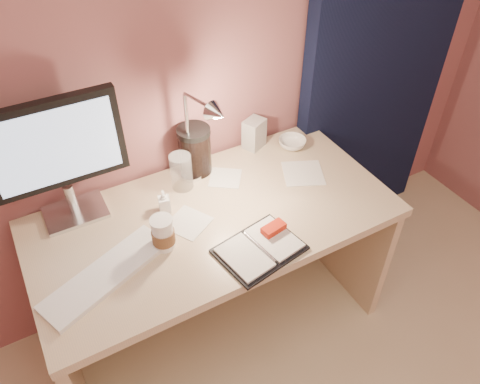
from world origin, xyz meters
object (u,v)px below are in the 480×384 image
bowl (292,143)px  clear_cup (181,172)px  desk (208,242)px  monitor (56,152)px  dark_jar (195,152)px  keyboard (106,274)px  desk_lamp (191,139)px  lotion_bottle (164,201)px  coffee_cup (163,234)px  planner (261,247)px  product_box (254,134)px

bowl → clear_cup: bearing=-178.7°
desk → monitor: size_ratio=2.79×
desk → dark_jar: dark_jar is taller
keyboard → desk_lamp: desk_lamp is taller
keyboard → lotion_bottle: lotion_bottle is taller
coffee_cup → lotion_bottle: 0.19m
planner → bowl: 0.64m
keyboard → desk_lamp: 0.57m
monitor → bowl: 1.02m
dark_jar → product_box: 0.31m
clear_cup → desk_lamp: bearing=-62.9°
lotion_bottle → desk: bearing=-15.1°
desk → lotion_bottle: bearing=164.9°
bowl → coffee_cup: bearing=-159.2°
desk → coffee_cup: bearing=-150.2°
desk → product_box: 0.53m
lotion_bottle → monitor: bearing=154.4°
desk_lamp → dark_jar: bearing=45.5°
monitor → keyboard: (0.01, -0.35, -0.29)m
clear_cup → planner: bearing=-77.0°
planner → product_box: 0.63m
keyboard → dark_jar: size_ratio=2.46×
keyboard → bowl: size_ratio=3.74×
lotion_bottle → dark_jar: size_ratio=0.51×
planner → dark_jar: 0.53m
coffee_cup → planner: bearing=-31.6°
clear_cup → dark_jar: bearing=36.3°
monitor → coffee_cup: size_ratio=3.76×
monitor → product_box: bearing=4.0°
desk → lotion_bottle: lotion_bottle is taller
keyboard → product_box: 0.91m
coffee_cup → product_box: product_box is taller
keyboard → bowl: (0.96, 0.31, 0.01)m
monitor → keyboard: bearing=-87.1°
clear_cup → desk_lamp: desk_lamp is taller
monitor → lotion_bottle: monitor is taller
desk → clear_cup: bearing=104.5°
desk → lotion_bottle: 0.32m
lotion_bottle → product_box: size_ratio=0.70×
lotion_bottle → planner: bearing=-57.8°
monitor → coffee_cup: bearing=-52.7°
coffee_cup → desk_lamp: size_ratio=0.32×
clear_cup → product_box: size_ratio=1.12×
keyboard → planner: bearing=-38.1°
keyboard → lotion_bottle: size_ratio=4.81×
coffee_cup → bowl: (0.74, 0.28, -0.04)m
monitor → bowl: monitor is taller
planner → dark_jar: bearing=81.2°
dark_jar → keyboard: bearing=-144.0°
dark_jar → bowl: bearing=-7.2°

